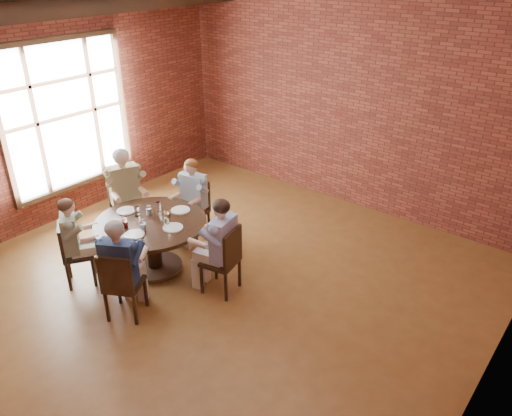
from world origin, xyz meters
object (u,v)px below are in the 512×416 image
Objects in this scene: chair_c at (126,202)px; diner_c at (126,194)px; chair_b at (195,207)px; diner_b at (192,201)px; chair_e at (121,283)px; diner_d at (76,242)px; dining_table at (152,236)px; chair_a at (226,258)px; diner_a at (220,246)px; chair_d at (72,252)px; diner_e at (122,269)px; smartphone at (139,242)px.

diner_c reaches higher than chair_c.
chair_c reaches higher than chair_b.
chair_e is at bearing -80.32° from diner_b.
diner_d reaches higher than chair_e.
dining_table is 1.13m from chair_a.
dining_table is 1.64× the size of chair_b.
diner_c is (-0.85, -0.53, 0.06)m from diner_b.
chair_e is (1.61, -1.36, -0.02)m from chair_c.
diner_a reaches higher than chair_d.
chair_b is at bearing -67.18° from diner_d.
dining_table is 0.96m from diner_b.
chair_b is 1.98m from diner_e.
diner_c reaches higher than dining_table.
chair_b is at bearing -99.53° from diner_e.
diner_c is 1.31m from diner_d.
smartphone is (-0.73, -0.65, 0.10)m from diner_a.
chair_b is at bearing -32.17° from diner_c.
chair_c is at bearing -34.03° from chair_d.
diner_d is 1.34× the size of chair_e.
dining_table is at bearing -90.00° from diner_a.
diner_a reaches higher than smartphone.
chair_c is 0.19m from diner_c.
chair_b is 0.71× the size of diner_b.
diner_d reaches higher than chair_d.
dining_table is at bearing -90.00° from diner_d.
diner_c is at bearing -36.83° from chair_d.
smartphone is at bearing -100.91° from diner_c.
chair_b is at bearing 90.00° from diner_b.
chair_a is 0.75× the size of diner_d.
chair_d is (0.54, -1.30, -0.04)m from chair_c.
chair_a is at bearing -41.64° from chair_b.
diner_c is 1.07× the size of diner_e.
diner_b is 1.84m from chair_d.
diner_b is 1.00m from diner_c.
diner_b is 1.39× the size of chair_e.
chair_c reaches higher than chair_e.
chair_e is 0.71× the size of diner_e.
chair_e is (0.51, -0.92, -0.03)m from dining_table.
chair_b is 0.99× the size of chair_e.
smartphone is (1.40, -0.89, 0.23)m from chair_c.
diner_a reaches higher than chair_e.
chair_c is 0.75× the size of diner_e.
chair_b is at bearing -68.00° from chair_d.
diner_b reaches higher than chair_d.
chair_b is 1.84m from diner_d.
chair_b is 7.31× the size of smartphone.
chair_d is at bearing -111.87° from chair_b.
chair_d is 0.72× the size of diner_d.
chair_b is 1.55m from smartphone.
diner_a is at bearing -74.28° from chair_c.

